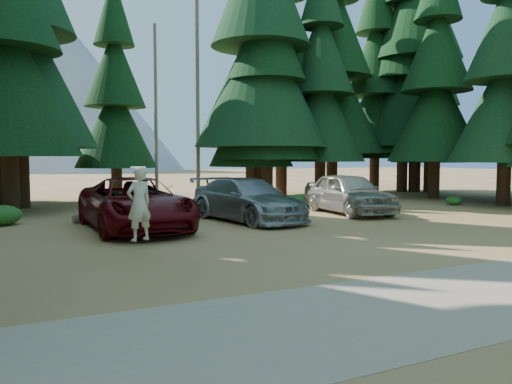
# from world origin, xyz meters

# --- Properties ---
(ground) EXTENTS (160.00, 160.00, 0.00)m
(ground) POSITION_xyz_m (0.00, 0.00, 0.00)
(ground) COLOR olive
(ground) RESTS_ON ground
(forest_belt_north) EXTENTS (36.00, 7.00, 22.00)m
(forest_belt_north) POSITION_xyz_m (0.00, 15.00, 0.00)
(forest_belt_north) COLOR black
(forest_belt_north) RESTS_ON ground
(snag_front) EXTENTS (0.24, 0.24, 12.00)m
(snag_front) POSITION_xyz_m (0.80, 14.50, 6.00)
(snag_front) COLOR #73685C
(snag_front) RESTS_ON ground
(snag_back) EXTENTS (0.20, 0.20, 10.00)m
(snag_back) POSITION_xyz_m (-1.20, 16.00, 5.00)
(snag_back) COLOR #73685C
(snag_back) RESTS_ON ground
(mountain_peak) EXTENTS (48.00, 50.00, 28.00)m
(mountain_peak) POSITION_xyz_m (-2.59, 88.23, 12.71)
(mountain_peak) COLOR gray
(mountain_peak) RESTS_ON ground
(red_pickup) EXTENTS (3.01, 6.30, 1.74)m
(red_pickup) POSITION_xyz_m (-5.14, 4.08, 0.87)
(red_pickup) COLOR #5D080D
(red_pickup) RESTS_ON ground
(silver_minivan_center) EXTENTS (3.20, 5.89, 1.62)m
(silver_minivan_center) POSITION_xyz_m (-0.80, 4.48, 0.81)
(silver_minivan_center) COLOR #9B9DA2
(silver_minivan_center) RESTS_ON ground
(silver_minivan_right) EXTENTS (2.49, 5.30, 1.75)m
(silver_minivan_right) POSITION_xyz_m (4.10, 4.76, 0.88)
(silver_minivan_right) COLOR #A6A293
(silver_minivan_right) RESTS_ON ground
(frisbee_player) EXTENTS (0.77, 0.64, 1.83)m
(frisbee_player) POSITION_xyz_m (-6.00, -0.27, 1.27)
(frisbee_player) COLOR beige
(frisbee_player) RESTS_ON ground
(log_left) EXTENTS (4.04, 1.11, 0.29)m
(log_left) POSITION_xyz_m (-4.84, 7.04, 0.15)
(log_left) COLOR #73685C
(log_left) RESTS_ON ground
(log_mid) EXTENTS (3.52, 1.88, 0.31)m
(log_mid) POSITION_xyz_m (-1.90, 9.38, 0.15)
(log_mid) COLOR #73685C
(log_mid) RESTS_ON ground
(log_right) EXTENTS (5.15, 2.02, 0.34)m
(log_right) POSITION_xyz_m (3.06, 7.63, 0.17)
(log_right) COLOR #73685C
(log_right) RESTS_ON ground
(shrub_far_left) EXTENTS (1.29, 1.29, 0.71)m
(shrub_far_left) POSITION_xyz_m (-9.12, 7.24, 0.35)
(shrub_far_left) COLOR #28621D
(shrub_far_left) RESTS_ON ground
(shrub_left) EXTENTS (1.00, 1.00, 0.55)m
(shrub_left) POSITION_xyz_m (-5.57, 9.14, 0.28)
(shrub_left) COLOR #28621D
(shrub_left) RESTS_ON ground
(shrub_center_left) EXTENTS (1.32, 1.32, 0.73)m
(shrub_center_left) POSITION_xyz_m (-0.86, 6.83, 0.36)
(shrub_center_left) COLOR #28621D
(shrub_center_left) RESTS_ON ground
(shrub_center_right) EXTENTS (1.13, 1.13, 0.62)m
(shrub_center_right) POSITION_xyz_m (3.74, 8.10, 0.31)
(shrub_center_right) COLOR #28621D
(shrub_center_right) RESTS_ON ground
(shrub_right) EXTENTS (0.98, 0.98, 0.54)m
(shrub_right) POSITION_xyz_m (5.21, 8.20, 0.27)
(shrub_right) COLOR #28621D
(shrub_right) RESTS_ON ground
(shrub_far_right) EXTENTS (1.03, 1.03, 0.57)m
(shrub_far_right) POSITION_xyz_m (7.10, 8.79, 0.28)
(shrub_far_right) COLOR #28621D
(shrub_far_right) RESTS_ON ground
(shrub_edge_east) EXTENTS (0.80, 0.80, 0.44)m
(shrub_edge_east) POSITION_xyz_m (11.16, 5.50, 0.22)
(shrub_edge_east) COLOR #28621D
(shrub_edge_east) RESTS_ON ground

